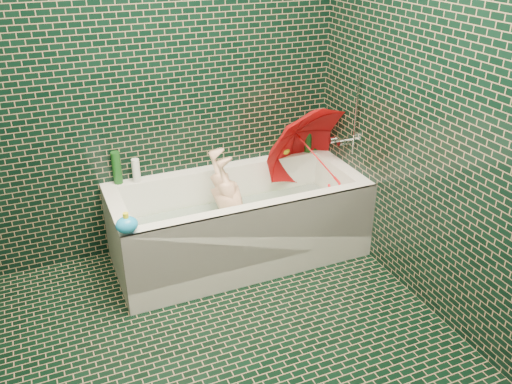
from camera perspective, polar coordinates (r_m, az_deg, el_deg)
name	(u,v)px	position (r m, az deg, el deg)	size (l,w,h in m)	color
floor	(231,371)	(3.02, -2.63, -18.28)	(2.80, 2.80, 0.00)	black
wall_back	(149,74)	(3.59, -11.20, 12.08)	(2.80, 2.80, 0.00)	black
wall_right	(465,113)	(2.98, 21.14, 7.73)	(2.80, 2.80, 0.00)	black
bathtub	(240,229)	(3.76, -1.74, -3.94)	(1.70, 0.75, 0.55)	white
bath_mat	(239,235)	(3.80, -1.83, -4.53)	(1.35, 0.47, 0.01)	green
water	(238,217)	(3.73, -1.86, -2.64)	(1.48, 0.53, 0.00)	silver
faucet	(346,136)	(3.86, 9.46, 5.81)	(0.18, 0.19, 0.55)	silver
child	(236,215)	(3.73, -2.15, -2.44)	(0.34, 0.22, 0.94)	#E6B08F
umbrella	(317,157)	(3.86, 6.43, 3.64)	(0.68, 0.68, 0.60)	red
soap_bottle_a	(319,149)	(4.20, 6.68, 4.49)	(0.10, 0.10, 0.26)	white
soap_bottle_b	(319,149)	(4.20, 6.65, 4.51)	(0.09, 0.10, 0.21)	#501D6D
soap_bottle_c	(319,150)	(4.18, 6.60, 4.38)	(0.14, 0.14, 0.18)	#124215
bottle_right_tall	(308,138)	(4.11, 5.50, 5.68)	(0.06, 0.06, 0.22)	#124215
bottle_right_pump	(319,138)	(4.17, 6.68, 5.62)	(0.05, 0.05, 0.17)	silver
bottle_left_tall	(117,168)	(3.70, -14.45, 2.48)	(0.06, 0.06, 0.22)	#124215
bottle_left_short	(136,171)	(3.70, -12.51, 2.21)	(0.05, 0.05, 0.16)	white
rubber_duck	(284,149)	(4.05, 2.99, 4.51)	(0.13, 0.11, 0.11)	yellow
bath_toy	(127,225)	(3.12, -13.44, -3.36)	(0.14, 0.12, 0.12)	#1993E6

